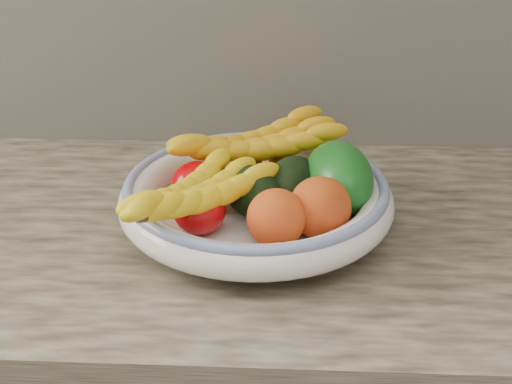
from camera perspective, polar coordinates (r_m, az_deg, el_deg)
The scene contains 12 objects.
fruit_bowl at distance 1.11m, azimuth -0.00°, elevation -0.53°, with size 0.39×0.39×0.08m.
clementine_back_left at distance 1.18m, azimuth -0.71°, elevation 1.52°, with size 0.06×0.06×0.05m, color #E45704.
clementine_back_right at distance 1.21m, azimuth 2.04°, elevation 2.03°, with size 0.05×0.05×0.05m, color #F06005.
tomato_left at distance 1.13m, azimuth -4.35°, elevation 0.54°, with size 0.07×0.07×0.07m, color #B10004.
tomato_near_left at distance 1.06m, azimuth -4.13°, elevation -1.35°, with size 0.07×0.07×0.06m, color #B8080D.
avocado_center at distance 1.10m, azimuth -0.23°, elevation 0.02°, with size 0.07×0.10×0.07m, color black.
avocado_right at distance 1.12m, azimuth 2.69°, elevation 0.55°, with size 0.08×0.11×0.08m, color black.
green_mango at distance 1.12m, azimuth 6.01°, elevation 0.99°, with size 0.09×0.14×0.10m, color #0F5013.
peach_front at distance 1.03m, azimuth 1.49°, elevation -1.91°, with size 0.08×0.08×0.08m, color orange.
peach_right at distance 1.05m, azimuth 4.67°, elevation -1.14°, with size 0.08×0.08×0.08m, color orange.
banana_bunch_back at distance 1.18m, azimuth -0.12°, elevation 3.18°, with size 0.29×0.11×0.08m, color gold, non-canonical shape.
banana_bunch_front at distance 1.04m, azimuth -4.53°, elevation -0.50°, with size 0.27×0.11×0.08m, color yellow, non-canonical shape.
Camera 1 is at (0.05, 0.67, 1.46)m, focal length 55.00 mm.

